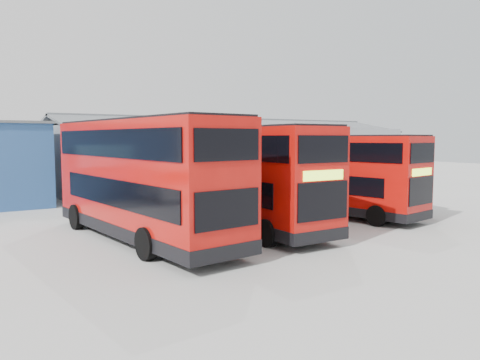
# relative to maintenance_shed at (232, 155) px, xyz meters

# --- Properties ---
(ground_plane) EXTENTS (120.00, 120.00, 0.00)m
(ground_plane) POSITION_rel_maintenance_shed_xyz_m (-8.00, -20.00, -2.60)
(ground_plane) COLOR #A6A6A0
(ground_plane) RESTS_ON ground
(maintenance_shed) EXTENTS (30.50, 12.00, 5.89)m
(maintenance_shed) POSITION_rel_maintenance_shed_xyz_m (0.00, 0.00, 0.00)
(maintenance_shed) COLOR #8F959C
(maintenance_shed) RESTS_ON ground
(double_decker_left) EXTENTS (3.82, 11.75, 4.89)m
(double_decker_left) POSITION_rel_maintenance_shed_xyz_m (-14.91, -17.07, -0.17)
(double_decker_left) COLOR #BA0F0A
(double_decker_left) RESTS_ON ground
(double_decker_centre) EXTENTS (2.95, 11.04, 4.64)m
(double_decker_centre) POSITION_rel_maintenance_shed_xyz_m (-10.05, -17.00, -0.29)
(double_decker_centre) COLOR #BA0F0A
(double_decker_centre) RESTS_ON ground
(double_decker_right) EXTENTS (3.95, 10.38, 4.29)m
(double_decker_right) POSITION_rel_maintenance_shed_xyz_m (-3.97, -16.54, -0.47)
(double_decker_right) COLOR #BA0F0A
(double_decker_right) RESTS_ON ground
(single_decker_blue) EXTENTS (4.32, 10.50, 2.78)m
(single_decker_blue) POSITION_rel_maintenance_shed_xyz_m (0.03, -14.48, -1.22)
(single_decker_blue) COLOR #0D163B
(single_decker_blue) RESTS_ON ground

